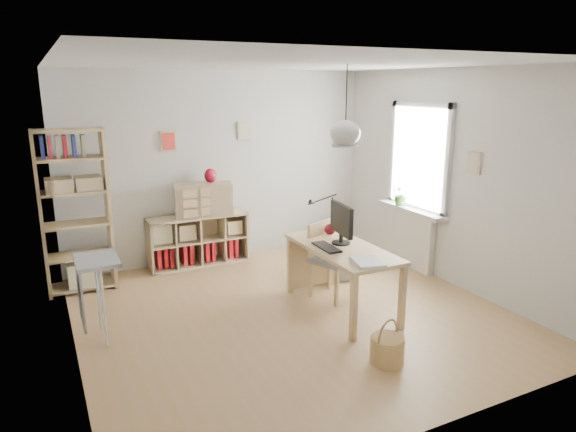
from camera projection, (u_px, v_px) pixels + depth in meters
name	position (u px, v px, depth m)	size (l,w,h in m)	color
ground	(292.00, 313.00, 5.77)	(4.50, 4.50, 0.00)	#A97D54
room_shell	(345.00, 133.00, 5.38)	(4.50, 4.50, 4.50)	silver
window_unit	(420.00, 157.00, 6.87)	(0.07, 1.16, 1.46)	white
radiator	(413.00, 240.00, 7.14)	(0.10, 0.80, 0.80)	silver
windowsill	(412.00, 210.00, 7.01)	(0.22, 1.20, 0.06)	silver
desk	(342.00, 255.00, 5.72)	(0.70, 1.50, 0.75)	#E3C482
cube_shelf	(196.00, 244.00, 7.30)	(1.40, 0.38, 0.72)	#C9B384
tall_bookshelf	(74.00, 205.00, 6.18)	(0.80, 0.38, 2.00)	#E3C482
side_table	(91.00, 277.00, 5.03)	(0.40, 0.55, 0.85)	gray
chair	(329.00, 255.00, 6.13)	(0.58, 0.58, 0.91)	gray
wicker_basket	(387.00, 349.00, 4.71)	(0.31, 0.31, 0.43)	#AE834E
storage_chest	(333.00, 263.00, 6.84)	(0.68, 0.73, 0.56)	#B5B5B1
monitor	(341.00, 222.00, 5.74)	(0.21, 0.52, 0.46)	black
keyboard	(327.00, 247.00, 5.64)	(0.16, 0.43, 0.02)	black
task_lamp	(321.00, 209.00, 6.19)	(0.40, 0.15, 0.43)	black
yarn_ball	(330.00, 229.00, 6.13)	(0.13, 0.13, 0.13)	#470915
paper_tray	(368.00, 262.00, 5.15)	(0.27, 0.34, 0.03)	silver
drawer_chest	(204.00, 199.00, 7.15)	(0.78, 0.36, 0.45)	#C9B384
red_vase	(210.00, 176.00, 7.12)	(0.17, 0.17, 0.20)	maroon
potted_plant	(402.00, 194.00, 7.13)	(0.29, 0.25, 0.32)	#366626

